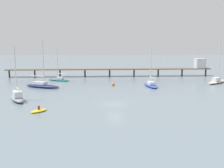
{
  "coord_description": "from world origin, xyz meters",
  "views": [
    {
      "loc": [
        -1.83,
        -49.29,
        10.99
      ],
      "look_at": [
        0.0,
        14.44,
        1.5
      ],
      "focal_mm": 44.95,
      "sensor_mm": 36.0,
      "label": 1
    }
  ],
  "objects_px": {
    "sailboat_gray": "(17,97)",
    "sailboat_cream": "(217,81)",
    "dinghy_yellow": "(39,111)",
    "sailboat_navy": "(42,85)",
    "sailboat_teal": "(59,79)",
    "pier": "(136,68)",
    "mooring_buoy_outer": "(113,84)",
    "sailboat_blue": "(151,84)"
  },
  "relations": [
    {
      "from": "sailboat_teal",
      "to": "dinghy_yellow",
      "type": "distance_m",
      "value": 36.7
    },
    {
      "from": "sailboat_blue",
      "to": "mooring_buoy_outer",
      "type": "bearing_deg",
      "value": 169.89
    },
    {
      "from": "sailboat_navy",
      "to": "sailboat_cream",
      "type": "bearing_deg",
      "value": 7.58
    },
    {
      "from": "mooring_buoy_outer",
      "to": "sailboat_navy",
      "type": "bearing_deg",
      "value": -172.44
    },
    {
      "from": "mooring_buoy_outer",
      "to": "sailboat_gray",
      "type": "bearing_deg",
      "value": -136.26
    },
    {
      "from": "sailboat_navy",
      "to": "sailboat_teal",
      "type": "distance_m",
      "value": 12.37
    },
    {
      "from": "pier",
      "to": "sailboat_blue",
      "type": "xyz_separation_m",
      "value": [
        1.3,
        -21.8,
        -2.24
      ]
    },
    {
      "from": "sailboat_cream",
      "to": "dinghy_yellow",
      "type": "distance_m",
      "value": 51.29
    },
    {
      "from": "sailboat_gray",
      "to": "sailboat_navy",
      "type": "xyz_separation_m",
      "value": [
        1.27,
        15.69,
        -0.11
      ]
    },
    {
      "from": "pier",
      "to": "mooring_buoy_outer",
      "type": "xyz_separation_m",
      "value": [
        -8.09,
        -20.12,
        -2.47
      ]
    },
    {
      "from": "pier",
      "to": "dinghy_yellow",
      "type": "relative_size",
      "value": 20.56
    },
    {
      "from": "pier",
      "to": "sailboat_navy",
      "type": "relative_size",
      "value": 5.55
    },
    {
      "from": "sailboat_blue",
      "to": "sailboat_cream",
      "type": "bearing_deg",
      "value": 16.03
    },
    {
      "from": "sailboat_gray",
      "to": "sailboat_cream",
      "type": "bearing_deg",
      "value": 24.78
    },
    {
      "from": "sailboat_gray",
      "to": "sailboat_blue",
      "type": "bearing_deg",
      "value": 30.08
    },
    {
      "from": "sailboat_gray",
      "to": "sailboat_teal",
      "type": "relative_size",
      "value": 1.07
    },
    {
      "from": "sailboat_cream",
      "to": "sailboat_blue",
      "type": "bearing_deg",
      "value": -163.97
    },
    {
      "from": "sailboat_gray",
      "to": "dinghy_yellow",
      "type": "bearing_deg",
      "value": -55.27
    },
    {
      "from": "sailboat_gray",
      "to": "sailboat_blue",
      "type": "relative_size",
      "value": 0.97
    },
    {
      "from": "sailboat_cream",
      "to": "sailboat_navy",
      "type": "xyz_separation_m",
      "value": [
        -45.98,
        -6.12,
        -0.05
      ]
    },
    {
      "from": "sailboat_navy",
      "to": "pier",
      "type": "bearing_deg",
      "value": 41.19
    },
    {
      "from": "pier",
      "to": "mooring_buoy_outer",
      "type": "bearing_deg",
      "value": -111.91
    },
    {
      "from": "sailboat_navy",
      "to": "dinghy_yellow",
      "type": "distance_m",
      "value": 24.9
    },
    {
      "from": "pier",
      "to": "sailboat_cream",
      "type": "relative_size",
      "value": 5.37
    },
    {
      "from": "sailboat_cream",
      "to": "sailboat_navy",
      "type": "bearing_deg",
      "value": -172.42
    },
    {
      "from": "sailboat_navy",
      "to": "mooring_buoy_outer",
      "type": "xyz_separation_m",
      "value": [
        17.57,
        2.33,
        -0.27
      ]
    },
    {
      "from": "sailboat_gray",
      "to": "sailboat_cream",
      "type": "relative_size",
      "value": 0.84
    },
    {
      "from": "pier",
      "to": "dinghy_yellow",
      "type": "height_order",
      "value": "pier"
    },
    {
      "from": "sailboat_blue",
      "to": "sailboat_teal",
      "type": "distance_m",
      "value": 27.28
    },
    {
      "from": "dinghy_yellow",
      "to": "sailboat_cream",
      "type": "bearing_deg",
      "value": 36.57
    },
    {
      "from": "dinghy_yellow",
      "to": "sailboat_navy",
      "type": "bearing_deg",
      "value": 101.08
    },
    {
      "from": "sailboat_cream",
      "to": "sailboat_teal",
      "type": "height_order",
      "value": "sailboat_cream"
    },
    {
      "from": "sailboat_cream",
      "to": "sailboat_blue",
      "type": "relative_size",
      "value": 1.16
    },
    {
      "from": "sailboat_teal",
      "to": "mooring_buoy_outer",
      "type": "xyz_separation_m",
      "value": [
        15.34,
        -9.84,
        -0.18
      ]
    },
    {
      "from": "pier",
      "to": "sailboat_teal",
      "type": "bearing_deg",
      "value": -156.31
    },
    {
      "from": "pier",
      "to": "mooring_buoy_outer",
      "type": "relative_size",
      "value": 82.87
    },
    {
      "from": "pier",
      "to": "sailboat_blue",
      "type": "relative_size",
      "value": 6.24
    },
    {
      "from": "sailboat_teal",
      "to": "sailboat_gray",
      "type": "bearing_deg",
      "value": -97.16
    },
    {
      "from": "sailboat_cream",
      "to": "sailboat_blue",
      "type": "height_order",
      "value": "sailboat_cream"
    },
    {
      "from": "sailboat_gray",
      "to": "mooring_buoy_outer",
      "type": "height_order",
      "value": "sailboat_gray"
    },
    {
      "from": "sailboat_navy",
      "to": "sailboat_blue",
      "type": "height_order",
      "value": "sailboat_navy"
    },
    {
      "from": "sailboat_teal",
      "to": "sailboat_cream",
      "type": "bearing_deg",
      "value": -7.87
    }
  ]
}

